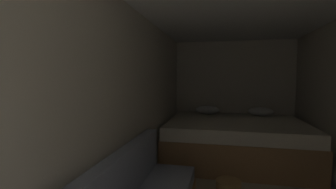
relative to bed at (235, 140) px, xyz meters
name	(u,v)px	position (x,y,z in m)	size (l,w,h in m)	color
wall_back	(233,94)	(0.00, 0.92, 0.71)	(2.38, 0.05, 2.08)	beige
wall_left	(128,109)	(-1.17, -1.75, 0.71)	(0.05, 5.29, 2.08)	beige
bed	(235,140)	(0.00, 0.00, 0.00)	(2.16, 1.71, 0.81)	#9E7247
wicker_basket	(228,189)	(-0.14, -1.30, -0.24)	(0.28, 0.28, 0.19)	olive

